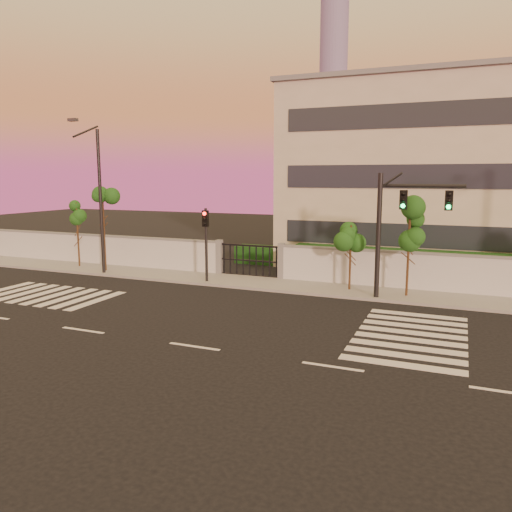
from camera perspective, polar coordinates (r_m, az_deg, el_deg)
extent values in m
plane|color=black|center=(18.15, -7.04, -10.25)|extent=(120.00, 120.00, 0.00)
cube|color=gray|center=(27.41, 3.81, -3.41)|extent=(60.00, 3.00, 0.15)
cube|color=silver|center=(37.73, -21.43, 0.83)|extent=(25.00, 0.30, 2.00)
cube|color=slate|center=(37.61, -21.52, 2.43)|extent=(25.00, 0.36, 0.12)
cube|color=slate|center=(30.47, -4.19, -0.19)|extent=(0.35, 0.35, 2.20)
cube|color=slate|center=(28.92, 2.91, -0.68)|extent=(0.35, 0.35, 2.20)
cube|color=#0F3411|center=(29.82, 23.04, -1.49)|extent=(20.00, 2.00, 1.80)
cube|color=#0F3411|center=(38.62, -17.23, 0.78)|extent=(12.00, 1.80, 1.40)
cube|color=#0F3411|center=(34.32, 2.55, 0.02)|extent=(6.00, 1.50, 1.20)
cube|color=#BBB69E|center=(36.88, 23.46, 8.34)|extent=(24.00, 12.00, 12.00)
cube|color=#262D38|center=(31.06, 23.21, 1.88)|extent=(22.00, 0.08, 1.40)
cube|color=#262D38|center=(30.86, 23.61, 8.34)|extent=(22.00, 0.08, 1.40)
cube|color=#262D38|center=(31.06, 24.03, 14.80)|extent=(22.00, 0.08, 1.40)
cube|color=slate|center=(37.39, 24.08, 17.71)|extent=(24.40, 12.40, 0.30)
cylinder|color=slate|center=(307.83, 8.77, 18.09)|extent=(16.00, 16.00, 110.00)
cube|color=silver|center=(29.98, -27.03, -3.44)|extent=(0.50, 4.00, 0.02)
cube|color=silver|center=(29.31, -25.88, -3.63)|extent=(0.50, 4.00, 0.02)
cube|color=silver|center=(28.65, -24.68, -3.82)|extent=(0.50, 4.00, 0.02)
cube|color=silver|center=(28.01, -23.42, -4.02)|extent=(0.50, 4.00, 0.02)
cube|color=silver|center=(27.38, -22.10, -4.22)|extent=(0.50, 4.00, 0.02)
cube|color=silver|center=(26.76, -20.72, -4.44)|extent=(0.50, 4.00, 0.02)
cube|color=silver|center=(26.17, -19.28, -4.66)|extent=(0.50, 4.00, 0.02)
cube|color=silver|center=(25.59, -17.76, -4.88)|extent=(0.50, 4.00, 0.02)
cube|color=silver|center=(17.03, 16.25, -11.84)|extent=(4.00, 0.50, 0.02)
cube|color=silver|center=(17.87, 16.58, -10.85)|extent=(4.00, 0.50, 0.02)
cube|color=silver|center=(18.72, 16.87, -9.95)|extent=(4.00, 0.50, 0.02)
cube|color=silver|center=(19.57, 17.14, -9.12)|extent=(4.00, 0.50, 0.02)
cube|color=silver|center=(20.43, 17.39, -8.36)|extent=(4.00, 0.50, 0.02)
cube|color=silver|center=(21.29, 17.61, -7.67)|extent=(4.00, 0.50, 0.02)
cube|color=silver|center=(22.15, 17.81, -7.03)|extent=(4.00, 0.50, 0.02)
cube|color=silver|center=(23.01, 18.00, -6.44)|extent=(4.00, 0.50, 0.02)
cube|color=silver|center=(20.96, -19.15, -8.01)|extent=(2.00, 0.15, 0.01)
cube|color=silver|center=(18.15, -7.04, -10.22)|extent=(2.00, 0.15, 0.01)
cube|color=silver|center=(16.41, 8.73, -12.39)|extent=(2.00, 0.15, 0.01)
cube|color=silver|center=(16.10, 26.82, -13.73)|extent=(2.00, 0.15, 0.01)
cylinder|color=#382314|center=(34.72, -19.69, 2.21)|extent=(0.11, 0.11, 4.33)
sphere|color=#214D16|center=(34.61, -19.80, 4.34)|extent=(1.03, 1.03, 1.03)
sphere|color=#214D16|center=(34.58, -19.13, 3.29)|extent=(0.78, 0.78, 0.78)
sphere|color=#214D16|center=(34.73, -20.26, 3.61)|extent=(0.75, 0.75, 0.75)
cylinder|color=#382314|center=(32.50, -16.98, 2.78)|extent=(0.12, 0.12, 5.31)
sphere|color=#214D16|center=(32.38, -17.11, 5.58)|extent=(1.12, 1.12, 1.12)
sphere|color=#214D16|center=(32.36, -16.33, 4.20)|extent=(0.85, 0.85, 0.85)
sphere|color=#214D16|center=(32.49, -17.65, 4.62)|extent=(0.81, 0.81, 0.81)
cylinder|color=#382314|center=(26.33, 10.71, -0.33)|extent=(0.11, 0.11, 3.52)
sphere|color=#214D16|center=(26.18, 10.78, 1.94)|extent=(1.03, 1.03, 1.03)
sphere|color=#214D16|center=(26.37, 11.53, 0.81)|extent=(0.79, 0.79, 0.79)
sphere|color=#214D16|center=(26.15, 10.09, 1.18)|extent=(0.75, 0.75, 0.75)
cylinder|color=#382314|center=(25.53, 17.03, 0.64)|extent=(0.12, 0.12, 4.84)
sphere|color=#214D16|center=(25.37, 17.18, 3.88)|extent=(1.10, 1.10, 1.10)
sphere|color=#214D16|center=(25.61, 17.93, 2.26)|extent=(0.84, 0.84, 0.84)
sphere|color=#214D16|center=(25.30, 16.42, 2.80)|extent=(0.80, 0.80, 0.80)
cylinder|color=black|center=(24.75, 13.81, 2.06)|extent=(0.24, 0.24, 6.16)
cylinder|color=black|center=(24.37, 18.45, 7.61)|extent=(3.77, 0.48, 0.16)
cube|color=black|center=(24.41, 16.50, 6.19)|extent=(0.35, 0.18, 0.89)
sphere|color=#0CF259|center=(24.32, 16.44, 5.52)|extent=(0.20, 0.20, 0.20)
cube|color=black|center=(24.28, 21.18, 5.94)|extent=(0.35, 0.18, 0.89)
sphere|color=#0CF259|center=(24.19, 21.14, 5.27)|extent=(0.20, 0.20, 0.20)
cylinder|color=black|center=(28.02, -5.70, 1.11)|extent=(0.15, 0.15, 4.26)
cube|color=black|center=(27.80, -5.80, 4.28)|extent=(0.33, 0.17, 0.85)
sphere|color=red|center=(27.68, -5.92, 4.81)|extent=(0.19, 0.19, 0.19)
cylinder|color=black|center=(31.65, -17.32, 5.74)|extent=(0.20, 0.20, 8.76)
cylinder|color=black|center=(30.97, -18.88, 13.32)|extent=(0.11, 2.10, 0.85)
cube|color=#3F3F44|center=(30.28, -20.20, 14.40)|extent=(0.55, 0.27, 0.16)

